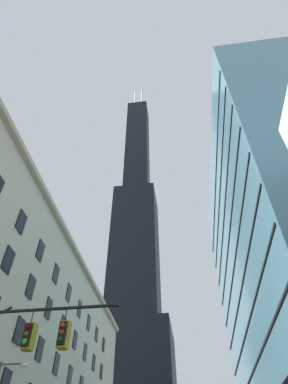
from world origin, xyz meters
TOP-DOWN VIEW (x-y plane):
  - dark_skyscraper at (-13.72, 95.73)m, footprint 25.12×25.12m

SIDE VIEW (x-z plane):
  - dark_skyscraper at x=-13.72m, z-range -40.39..156.56m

